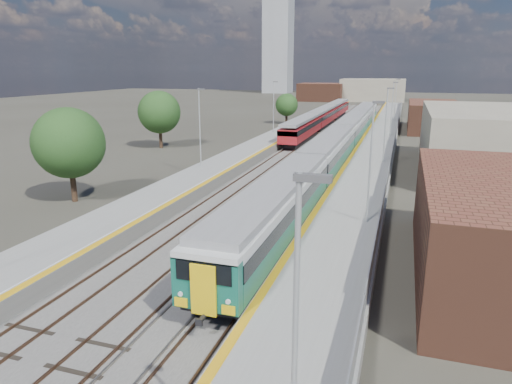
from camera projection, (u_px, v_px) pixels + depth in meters
The scene contains 11 objects.
ground at pixel (330, 154), 56.52m from camera, with size 320.00×320.00×0.00m, color #47443A.
ballast_bed at pixel (316, 150), 59.47m from camera, with size 10.50×155.00×0.06m, color #565451.
tracks at pixel (323, 147), 60.82m from camera, with size 8.96×160.00×0.17m.
platform_right at pixel (376, 149), 57.10m from camera, with size 4.70×155.00×8.52m.
platform_left at pixel (266, 144), 61.35m from camera, with size 4.30×155.00×8.52m.
buildings at pixel (318, 67), 140.44m from camera, with size 72.00×185.50×40.00m.
green_train at pixel (342, 138), 54.62m from camera, with size 2.90×80.72×3.19m.
red_train at pixel (323, 116), 81.89m from camera, with size 2.63×53.48×3.32m.
tree_a at pixel (69, 143), 35.38m from camera, with size 5.51×5.51×7.47m.
tree_b at pixel (159, 112), 59.83m from camera, with size 5.55×5.55×7.52m.
tree_c at pixel (287, 105), 86.51m from camera, with size 4.23×4.23×5.74m.
Camera 1 is at (8.33, -5.91, 10.33)m, focal length 32.00 mm.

